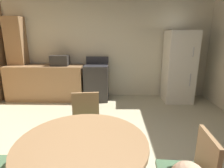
{
  "coord_description": "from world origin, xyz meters",
  "views": [
    {
      "loc": [
        0.25,
        -2.0,
        1.64
      ],
      "look_at": [
        0.19,
        0.88,
        0.87
      ],
      "focal_mm": 29.12,
      "sensor_mm": 36.0,
      "label": 1
    }
  ],
  "objects_px": {
    "refrigerator": "(179,67)",
    "microwave": "(60,60)",
    "oven_range": "(97,82)",
    "dining_table": "(83,158)",
    "chair_north": "(86,120)"
  },
  "relations": [
    {
      "from": "oven_range",
      "to": "dining_table",
      "type": "distance_m",
      "value": 3.22
    },
    {
      "from": "oven_range",
      "to": "dining_table",
      "type": "height_order",
      "value": "oven_range"
    },
    {
      "from": "oven_range",
      "to": "microwave",
      "type": "bearing_deg",
      "value": -179.78
    },
    {
      "from": "dining_table",
      "to": "chair_north",
      "type": "bearing_deg",
      "value": 97.65
    },
    {
      "from": "dining_table",
      "to": "oven_range",
      "type": "bearing_deg",
      "value": 93.7
    },
    {
      "from": "microwave",
      "to": "dining_table",
      "type": "height_order",
      "value": "microwave"
    },
    {
      "from": "microwave",
      "to": "oven_range",
      "type": "bearing_deg",
      "value": 0.22
    },
    {
      "from": "oven_range",
      "to": "refrigerator",
      "type": "distance_m",
      "value": 2.11
    },
    {
      "from": "dining_table",
      "to": "chair_north",
      "type": "height_order",
      "value": "chair_north"
    },
    {
      "from": "oven_range",
      "to": "refrigerator",
      "type": "bearing_deg",
      "value": -1.49
    },
    {
      "from": "oven_range",
      "to": "refrigerator",
      "type": "xyz_separation_m",
      "value": [
        2.07,
        -0.05,
        0.41
      ]
    },
    {
      "from": "chair_north",
      "to": "refrigerator",
      "type": "bearing_deg",
      "value": 130.62
    },
    {
      "from": "refrigerator",
      "to": "microwave",
      "type": "height_order",
      "value": "refrigerator"
    },
    {
      "from": "microwave",
      "to": "chair_north",
      "type": "xyz_separation_m",
      "value": [
        1.01,
        -2.28,
        -0.53
      ]
    },
    {
      "from": "oven_range",
      "to": "chair_north",
      "type": "relative_size",
      "value": 1.26
    }
  ]
}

